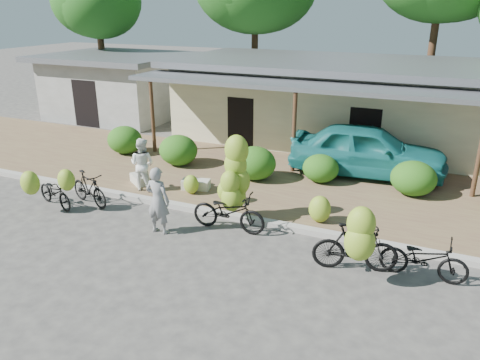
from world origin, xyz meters
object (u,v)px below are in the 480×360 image
object	(u,v)px
tree_back_left	(95,0)
bike_far_left	(51,191)
teal_van	(367,150)
bystander	(142,164)
sack_far	(139,179)
vendor	(158,201)
sack_near	(196,184)
bike_left	(86,187)
bike_far_right	(424,258)
bike_center	(232,195)
bike_right	(357,244)

from	to	relation	value
tree_back_left	bike_far_left	world-z (taller)	tree_back_left
bike_far_left	teal_van	xyz separation A→B (m)	(7.77, 6.12, 0.46)
tree_back_left	bystander	world-z (taller)	tree_back_left
bike_far_left	sack_far	bearing A→B (deg)	-11.95
bike_far_left	sack_far	world-z (taller)	bike_far_left
sack_far	tree_back_left	bearing A→B (deg)	133.40
tree_back_left	vendor	size ratio (longest dim) A/B	4.29
sack_near	sack_far	bearing A→B (deg)	-170.57
bike_left	bike_far_right	xyz separation A→B (m)	(9.14, -0.14, -0.09)
sack_near	bike_far_left	bearing A→B (deg)	-140.29
bike_center	bystander	world-z (taller)	bike_center
bike_far_left	bystander	world-z (taller)	bystander
bike_left	bike_right	bearing A→B (deg)	-77.12
bike_far_right	bystander	world-z (taller)	bystander
vendor	tree_back_left	bearing A→B (deg)	-47.53
bike_left	teal_van	xyz separation A→B (m)	(6.95, 5.60, 0.42)
bike_center	bystander	size ratio (longest dim) A/B	1.48
bystander	bike_far_left	bearing A→B (deg)	45.76
bike_center	vendor	bearing A→B (deg)	122.29
bike_left	bystander	bearing A→B (deg)	-14.94
tree_back_left	sack_far	xyz separation A→B (m)	(9.61, -10.16, -5.46)
bike_left	tree_back_left	bearing A→B (deg)	54.37
bike_right	bike_far_right	world-z (taller)	bike_right
bike_far_left	tree_back_left	bearing A→B (deg)	51.01
bike_right	sack_near	xyz separation A→B (m)	(-5.41, 2.74, -0.48)
bike_far_left	vendor	xyz separation A→B (m)	(3.68, -0.08, 0.36)
bike_center	sack_far	world-z (taller)	bike_center
bike_far_right	bike_far_left	bearing A→B (deg)	91.46
bike_center	sack_near	bearing A→B (deg)	47.88
bike_right	teal_van	world-z (taller)	teal_van
tree_back_left	bike_far_right	size ratio (longest dim) A/B	4.19
bike_right	sack_far	bearing A→B (deg)	56.55
bystander	teal_van	xyz separation A→B (m)	(6.02, 4.11, 0.04)
bike_far_left	bike_right	size ratio (longest dim) A/B	0.91
bike_far_right	bike_left	bearing A→B (deg)	88.40
bike_left	teal_van	size ratio (longest dim) A/B	0.34
bike_right	sack_near	bearing A→B (deg)	48.11
bike_center	bike_far_left	bearing A→B (deg)	98.51
bike_left	teal_van	world-z (taller)	teal_van
bike_center	sack_near	world-z (taller)	bike_center
bike_far_left	sack_near	xyz separation A→B (m)	(3.21, 2.67, -0.24)
bike_center	teal_van	size ratio (longest dim) A/B	0.48
bike_left	bike_far_right	size ratio (longest dim) A/B	0.96
bike_right	sack_near	size ratio (longest dim) A/B	2.25
sack_far	teal_van	size ratio (longest dim) A/B	0.15
teal_van	bike_far_left	bearing A→B (deg)	123.10
bike_center	bystander	bearing A→B (deg)	71.48
tree_back_left	sack_far	distance (m)	15.01
bike_center	bike_right	world-z (taller)	bike_center
bike_center	teal_van	bearing A→B (deg)	-28.50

